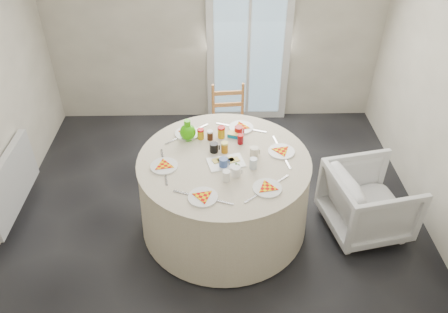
{
  "coord_description": "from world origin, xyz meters",
  "views": [
    {
      "loc": [
        0.0,
        -2.98,
        3.07
      ],
      "look_at": [
        0.07,
        0.01,
        0.8
      ],
      "focal_mm": 35.0,
      "sensor_mm": 36.0,
      "label": 1
    }
  ],
  "objects_px": {
    "radiator": "(12,183)",
    "green_pitcher": "(188,130)",
    "table": "(224,193)",
    "armchair": "(370,196)",
    "wooden_chair": "(229,122)"
  },
  "relations": [
    {
      "from": "radiator",
      "to": "green_pitcher",
      "type": "bearing_deg",
      "value": 4.55
    },
    {
      "from": "armchair",
      "to": "radiator",
      "type": "bearing_deg",
      "value": 73.73
    },
    {
      "from": "radiator",
      "to": "table",
      "type": "xyz_separation_m",
      "value": [
        2.01,
        -0.19,
        -0.01
      ]
    },
    {
      "from": "table",
      "to": "green_pitcher",
      "type": "distance_m",
      "value": 0.67
    },
    {
      "from": "wooden_chair",
      "to": "armchair",
      "type": "distance_m",
      "value": 1.7
    },
    {
      "from": "radiator",
      "to": "armchair",
      "type": "height_order",
      "value": "armchair"
    },
    {
      "from": "radiator",
      "to": "armchair",
      "type": "distance_m",
      "value": 3.34
    },
    {
      "from": "wooden_chair",
      "to": "green_pitcher",
      "type": "distance_m",
      "value": 0.94
    },
    {
      "from": "radiator",
      "to": "green_pitcher",
      "type": "xyz_separation_m",
      "value": [
        1.68,
        0.13,
        0.49
      ]
    },
    {
      "from": "radiator",
      "to": "table",
      "type": "height_order",
      "value": "table"
    },
    {
      "from": "radiator",
      "to": "table",
      "type": "distance_m",
      "value": 2.01
    },
    {
      "from": "green_pitcher",
      "to": "radiator",
      "type": "bearing_deg",
      "value": -178.33
    },
    {
      "from": "table",
      "to": "green_pitcher",
      "type": "relative_size",
      "value": 8.1
    },
    {
      "from": "table",
      "to": "armchair",
      "type": "distance_m",
      "value": 1.33
    },
    {
      "from": "radiator",
      "to": "table",
      "type": "relative_size",
      "value": 0.64
    }
  ]
}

